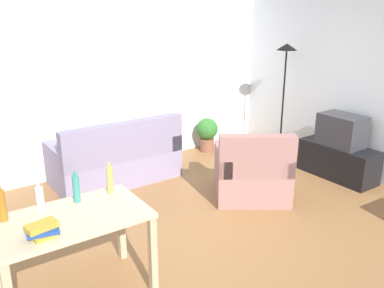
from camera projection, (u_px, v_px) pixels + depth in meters
name	position (u px, v px, depth m)	size (l,w,h in m)	color
ground_plane	(210.00, 218.00, 4.79)	(5.20, 4.40, 0.02)	olive
wall_rear	(121.00, 77.00, 6.07)	(5.20, 0.10, 2.70)	silver
wall_right	(357.00, 81.00, 5.78)	(0.10, 4.40, 2.70)	silver
couch	(117.00, 161.00, 5.70)	(1.70, 0.84, 0.92)	gray
tv_stand	(338.00, 161.00, 5.87)	(0.44, 1.10, 0.48)	black
tv	(342.00, 130.00, 5.73)	(0.41, 0.60, 0.44)	#2D2D33
torchiere_lamp	(285.00, 70.00, 6.37)	(0.32, 0.32, 1.81)	black
desk	(72.00, 228.00, 3.28)	(1.21, 0.71, 0.76)	#C6B28E
potted_plant	(207.00, 132.00, 6.92)	(0.36, 0.36, 0.57)	brown
armchair	(252.00, 174.00, 5.21)	(1.22, 1.20, 0.92)	#996B66
bottle_amber	(2.00, 205.00, 3.14)	(0.06, 0.06, 0.30)	#9E6019
bottle_clear	(40.00, 199.00, 3.29)	(0.06, 0.06, 0.25)	silver
bottle_tall	(76.00, 188.00, 3.45)	(0.06, 0.06, 0.28)	teal
bottle_squat	(110.00, 179.00, 3.61)	(0.05, 0.05, 0.29)	#BCB24C
book_stack	(43.00, 230.00, 2.95)	(0.26, 0.21, 0.10)	#B7932D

